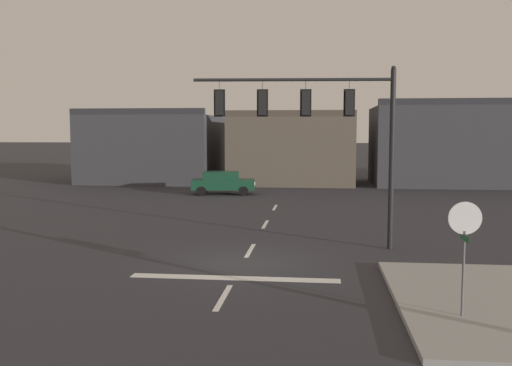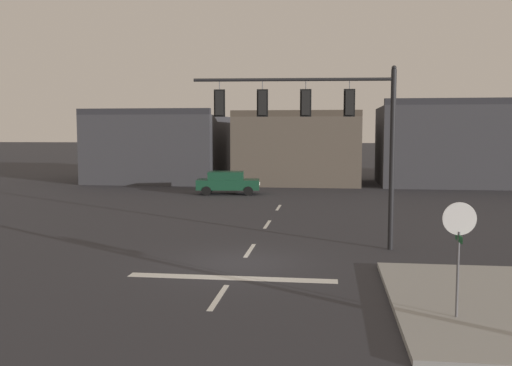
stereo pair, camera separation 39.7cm
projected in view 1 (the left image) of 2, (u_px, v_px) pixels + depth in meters
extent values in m
plane|color=#2B2B30|center=(243.00, 263.00, 19.07)|extent=(400.00, 400.00, 0.00)
cube|color=gray|center=(495.00, 303.00, 14.34)|extent=(5.00, 8.00, 0.15)
cube|color=silver|center=(234.00, 278.00, 17.09)|extent=(6.40, 0.50, 0.01)
cube|color=silver|center=(223.00, 297.00, 15.11)|extent=(0.16, 2.40, 0.01)
cube|color=silver|center=(250.00, 250.00, 21.05)|extent=(0.16, 2.40, 0.01)
cube|color=silver|center=(265.00, 224.00, 26.99)|extent=(0.16, 2.40, 0.01)
cube|color=silver|center=(275.00, 207.00, 32.93)|extent=(0.16, 2.40, 0.01)
cylinder|color=black|center=(392.00, 160.00, 21.06)|extent=(0.20, 0.20, 6.71)
cylinder|color=black|center=(293.00, 80.00, 20.93)|extent=(7.40, 0.65, 0.12)
sphere|color=black|center=(394.00, 68.00, 20.75)|extent=(0.18, 0.18, 0.18)
cylinder|color=#56565B|center=(349.00, 86.00, 20.87)|extent=(0.03, 0.03, 0.35)
cube|color=black|center=(349.00, 103.00, 20.93)|extent=(0.32, 0.26, 0.90)
sphere|color=red|center=(349.00, 95.00, 21.03)|extent=(0.20, 0.20, 0.20)
sphere|color=#2D2314|center=(349.00, 103.00, 21.06)|extent=(0.20, 0.20, 0.20)
sphere|color=black|center=(349.00, 111.00, 21.08)|extent=(0.20, 0.20, 0.20)
cube|color=black|center=(349.00, 103.00, 20.91)|extent=(0.42, 0.06, 1.02)
cylinder|color=#56565B|center=(306.00, 86.00, 20.93)|extent=(0.03, 0.03, 0.35)
cube|color=black|center=(306.00, 103.00, 20.99)|extent=(0.32, 0.26, 0.90)
sphere|color=red|center=(306.00, 96.00, 21.09)|extent=(0.20, 0.20, 0.20)
sphere|color=#2D2314|center=(306.00, 103.00, 21.12)|extent=(0.20, 0.20, 0.20)
sphere|color=black|center=(305.00, 111.00, 21.15)|extent=(0.20, 0.20, 0.20)
cube|color=black|center=(306.00, 103.00, 20.97)|extent=(0.42, 0.06, 1.02)
cylinder|color=#56565B|center=(263.00, 86.00, 21.00)|extent=(0.03, 0.03, 0.35)
cube|color=black|center=(262.00, 103.00, 21.05)|extent=(0.32, 0.26, 0.90)
sphere|color=red|center=(263.00, 96.00, 21.16)|extent=(0.20, 0.20, 0.20)
sphere|color=#2D2314|center=(263.00, 103.00, 21.18)|extent=(0.20, 0.20, 0.20)
sphere|color=black|center=(263.00, 111.00, 21.21)|extent=(0.20, 0.20, 0.20)
cube|color=black|center=(262.00, 103.00, 21.03)|extent=(0.42, 0.06, 1.02)
cylinder|color=#56565B|center=(219.00, 86.00, 21.06)|extent=(0.03, 0.03, 0.35)
cube|color=black|center=(220.00, 103.00, 21.12)|extent=(0.32, 0.26, 0.90)
sphere|color=red|center=(220.00, 96.00, 21.22)|extent=(0.20, 0.20, 0.20)
sphere|color=#2D2314|center=(220.00, 103.00, 21.24)|extent=(0.20, 0.20, 0.20)
sphere|color=black|center=(220.00, 111.00, 21.27)|extent=(0.20, 0.20, 0.20)
cube|color=black|center=(219.00, 103.00, 21.10)|extent=(0.42, 0.06, 1.02)
cylinder|color=#56565B|center=(463.00, 277.00, 13.08)|extent=(0.06, 0.06, 2.15)
cylinder|color=white|center=(465.00, 218.00, 12.95)|extent=(0.76, 0.03, 0.76)
cylinder|color=#B21414|center=(465.00, 218.00, 12.97)|extent=(0.68, 0.03, 0.68)
cube|color=#19592D|center=(464.00, 237.00, 12.99)|extent=(0.02, 0.64, 0.16)
cube|color=#143D28|center=(223.00, 184.00, 39.84)|extent=(4.58, 2.29, 0.70)
cube|color=#143D28|center=(221.00, 175.00, 39.78)|extent=(2.63, 1.87, 0.56)
cube|color=#2D3842|center=(232.00, 176.00, 39.79)|extent=(0.42, 1.54, 0.47)
cube|color=#2D3842|center=(205.00, 176.00, 39.78)|extent=(0.39, 1.53, 0.46)
cylinder|color=black|center=(244.00, 188.00, 40.73)|extent=(0.66, 0.29, 0.64)
cylinder|color=black|center=(244.00, 191.00, 39.03)|extent=(0.66, 0.29, 0.64)
cylinder|color=black|center=(204.00, 189.00, 40.72)|extent=(0.66, 0.29, 0.64)
cylinder|color=black|center=(202.00, 191.00, 39.02)|extent=(0.66, 0.29, 0.64)
sphere|color=silver|center=(254.00, 183.00, 40.42)|extent=(0.16, 0.16, 0.16)
sphere|color=silver|center=(254.00, 184.00, 39.27)|extent=(0.16, 0.16, 0.16)
cube|color=maroon|center=(193.00, 183.00, 39.83)|extent=(0.19, 1.36, 0.12)
cube|color=#38383D|center=(158.00, 148.00, 51.78)|extent=(11.13, 12.57, 5.79)
cube|color=#2B2B30|center=(137.00, 111.00, 45.57)|extent=(11.13, 0.60, 0.50)
cube|color=brown|center=(292.00, 150.00, 48.48)|extent=(10.31, 8.63, 5.59)
cube|color=#493F35|center=(290.00, 113.00, 44.23)|extent=(10.31, 0.60, 0.50)
cube|color=#38383D|center=(446.00, 146.00, 46.94)|extent=(11.93, 8.43, 6.44)
cube|color=#2B2B30|center=(458.00, 101.00, 42.75)|extent=(11.93, 0.60, 0.50)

